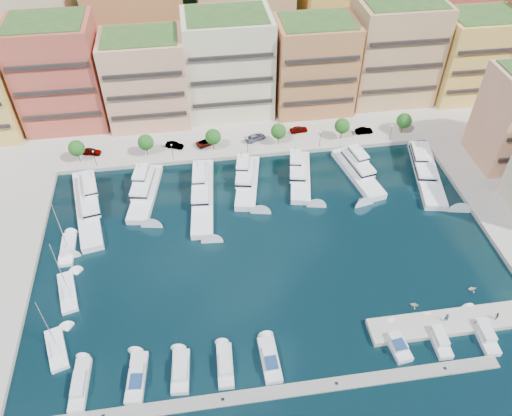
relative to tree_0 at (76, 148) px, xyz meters
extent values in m
plane|color=black|center=(40.00, -33.50, -4.74)|extent=(400.00, 400.00, 0.00)
cube|color=#9E998E|center=(40.00, 28.50, -4.74)|extent=(220.00, 64.00, 2.00)
cube|color=#1A3C18|center=(40.00, 76.50, -4.74)|extent=(240.00, 40.00, 58.00)
cube|color=gray|center=(37.00, -63.50, -4.74)|extent=(72.00, 2.20, 0.35)
cube|color=#9E998E|center=(70.00, -55.50, -4.74)|extent=(32.00, 5.00, 2.00)
cube|color=#B54F3C|center=(-4.00, 18.50, 9.26)|extent=(20.00, 16.00, 26.00)
cube|color=black|center=(-4.00, 10.25, 9.26)|extent=(18.40, 0.50, 0.90)
cube|color=#2B5120|center=(-4.00, 18.50, 22.66)|extent=(17.60, 14.08, 0.80)
cube|color=#DEA07C|center=(17.00, 16.50, 7.26)|extent=(20.00, 15.00, 22.00)
cube|color=black|center=(17.00, 8.75, 7.26)|extent=(18.40, 0.50, 0.90)
cube|color=#2B5120|center=(17.00, 16.50, 18.66)|extent=(17.60, 13.20, 0.80)
cube|color=beige|center=(38.00, 18.50, 8.76)|extent=(22.00, 16.00, 25.00)
cube|color=black|center=(38.00, 10.25, 8.76)|extent=(20.24, 0.50, 0.90)
cube|color=#2B5120|center=(38.00, 18.50, 21.66)|extent=(19.36, 14.08, 0.80)
cube|color=#BA6B45|center=(60.00, 16.50, 7.76)|extent=(20.00, 15.00, 23.00)
cube|color=black|center=(60.00, 8.75, 7.76)|extent=(18.40, 0.50, 0.90)
cube|color=#2B5120|center=(60.00, 16.50, 19.66)|extent=(17.60, 13.20, 0.80)
cube|color=tan|center=(82.00, 18.50, 9.26)|extent=(22.00, 16.00, 26.00)
cube|color=black|center=(82.00, 10.25, 9.26)|extent=(20.24, 0.50, 0.90)
cube|color=#2B5120|center=(82.00, 18.50, 22.66)|extent=(19.36, 14.08, 0.80)
cube|color=#E6AE54|center=(104.00, 16.50, 7.26)|extent=(20.00, 15.00, 22.00)
cube|color=black|center=(104.00, 8.75, 7.26)|extent=(18.40, 0.50, 0.90)
cube|color=#2B5120|center=(104.00, 16.50, 18.66)|extent=(17.60, 13.20, 0.80)
cube|color=beige|center=(-15.00, 40.50, 11.26)|extent=(26.00, 18.00, 30.00)
cube|color=#BA6B45|center=(15.00, 40.50, 11.26)|extent=(26.00, 18.00, 30.00)
cube|color=tan|center=(45.00, 40.50, 11.26)|extent=(26.00, 18.00, 30.00)
cube|color=#E6AE54|center=(75.00, 40.50, 11.26)|extent=(26.00, 18.00, 30.00)
cube|color=#B54F3C|center=(105.00, 40.50, 11.26)|extent=(26.00, 18.00, 30.00)
cylinder|color=#473323|center=(0.00, 0.00, -2.24)|extent=(0.24, 0.24, 3.00)
sphere|color=#1D4714|center=(0.00, 0.00, 0.01)|extent=(3.80, 3.80, 3.80)
cylinder|color=#473323|center=(16.00, 0.00, -2.24)|extent=(0.24, 0.24, 3.00)
sphere|color=#1D4714|center=(16.00, 0.00, 0.01)|extent=(3.80, 3.80, 3.80)
cylinder|color=#473323|center=(32.00, 0.00, -2.24)|extent=(0.24, 0.24, 3.00)
sphere|color=#1D4714|center=(32.00, 0.00, 0.01)|extent=(3.80, 3.80, 3.80)
cylinder|color=#473323|center=(48.00, 0.00, -2.24)|extent=(0.24, 0.24, 3.00)
sphere|color=#1D4714|center=(48.00, 0.00, 0.01)|extent=(3.80, 3.80, 3.80)
cylinder|color=#473323|center=(64.00, 0.00, -2.24)|extent=(0.24, 0.24, 3.00)
sphere|color=#1D4714|center=(64.00, 0.00, 0.01)|extent=(3.80, 3.80, 3.80)
cylinder|color=#473323|center=(80.00, 0.00, -2.24)|extent=(0.24, 0.24, 3.00)
sphere|color=#1D4714|center=(80.00, 0.00, 0.01)|extent=(3.80, 3.80, 3.80)
cylinder|color=black|center=(4.00, -2.30, -1.74)|extent=(0.10, 0.10, 4.00)
sphere|color=#FFF2CC|center=(4.00, -2.30, 0.31)|extent=(0.30, 0.30, 0.30)
cylinder|color=black|center=(22.00, -2.30, -1.74)|extent=(0.10, 0.10, 4.00)
sphere|color=#FFF2CC|center=(22.00, -2.30, 0.31)|extent=(0.30, 0.30, 0.30)
cylinder|color=black|center=(40.00, -2.30, -1.74)|extent=(0.10, 0.10, 4.00)
sphere|color=#FFF2CC|center=(40.00, -2.30, 0.31)|extent=(0.30, 0.30, 0.30)
cylinder|color=black|center=(58.00, -2.30, -1.74)|extent=(0.10, 0.10, 4.00)
sphere|color=#FFF2CC|center=(58.00, -2.30, 0.31)|extent=(0.30, 0.30, 0.30)
cylinder|color=black|center=(76.00, -2.30, -1.74)|extent=(0.10, 0.10, 4.00)
sphere|color=#FFF2CC|center=(76.00, -2.30, 0.31)|extent=(0.30, 0.30, 0.30)
cube|color=white|center=(3.22, -17.04, -4.39)|extent=(8.87, 25.44, 2.30)
cube|color=white|center=(3.22, -14.53, -2.34)|extent=(6.02, 14.21, 1.80)
cube|color=black|center=(3.22, -14.53, -2.34)|extent=(6.09, 14.28, 0.55)
cube|color=white|center=(3.22, -12.53, -0.74)|extent=(3.93, 7.87, 1.40)
cylinder|color=#B2B2B7|center=(3.22, -11.02, 0.86)|extent=(0.14, 0.14, 1.80)
cube|color=white|center=(15.53, -13.83, -4.39)|extent=(7.83, 19.19, 2.30)
cube|color=white|center=(15.53, -11.97, -2.34)|extent=(5.53, 10.77, 1.80)
cube|color=black|center=(15.53, -11.97, -2.34)|extent=(5.60, 10.84, 0.55)
cube|color=white|center=(15.53, -10.47, -0.74)|extent=(3.71, 6.00, 1.40)
cylinder|color=#B2B2B7|center=(15.53, -9.35, 0.86)|extent=(0.14, 0.14, 1.80)
cube|color=black|center=(15.53, -13.83, -4.84)|extent=(7.89, 19.25, 0.35)
cube|color=white|center=(28.12, -16.84, -4.39)|extent=(6.54, 24.98, 2.30)
cube|color=white|center=(28.12, -14.38, -2.34)|extent=(4.81, 13.84, 1.80)
cube|color=black|center=(28.12, -14.38, -2.34)|extent=(4.87, 13.90, 0.55)
cube|color=white|center=(28.12, -12.40, -0.74)|extent=(3.31, 7.61, 1.40)
cylinder|color=#B2B2B7|center=(28.12, -10.92, 0.86)|extent=(0.14, 0.14, 1.80)
cube|color=white|center=(38.53, -13.43, -4.39)|extent=(7.91, 18.38, 2.30)
cube|color=white|center=(38.53, -11.64, -2.34)|extent=(5.53, 10.35, 1.80)
cube|color=black|center=(38.53, -11.64, -2.34)|extent=(5.60, 10.42, 0.55)
cube|color=white|center=(38.53, -10.21, -0.74)|extent=(3.68, 5.78, 1.40)
cylinder|color=#B2B2B7|center=(38.53, -9.14, 0.86)|extent=(0.14, 0.14, 1.80)
cube|color=white|center=(50.85, -13.30, -4.39)|extent=(7.73, 18.10, 2.30)
cube|color=white|center=(50.85, -11.54, -2.34)|extent=(5.39, 10.19, 1.80)
cube|color=black|center=(50.85, -11.54, -2.34)|extent=(5.46, 10.26, 0.55)
cube|color=white|center=(50.85, -10.13, -0.74)|extent=(3.58, 5.69, 1.40)
cylinder|color=#B2B2B7|center=(50.85, -9.08, 0.86)|extent=(0.14, 0.14, 1.80)
cube|color=black|center=(50.85, -13.30, -4.84)|extent=(7.79, 18.16, 0.35)
cube|color=white|center=(64.42, -13.85, -4.39)|extent=(8.07, 19.22, 2.30)
cube|color=white|center=(64.42, -11.98, -2.34)|extent=(5.63, 10.81, 1.80)
cube|color=black|center=(64.42, -11.98, -2.34)|extent=(5.70, 10.88, 0.55)
cube|color=white|center=(64.42, -10.48, -0.74)|extent=(3.75, 6.03, 1.40)
cylinder|color=#B2B2B7|center=(64.42, -9.36, 0.86)|extent=(0.14, 0.14, 1.80)
cube|color=white|center=(80.18, -16.32, -4.39)|extent=(9.64, 24.13, 2.30)
cube|color=white|center=(80.18, -13.95, -2.34)|extent=(6.59, 13.54, 1.80)
cube|color=black|center=(80.18, -13.95, -2.34)|extent=(6.66, 13.62, 0.55)
cube|color=white|center=(80.18, -12.06, -0.74)|extent=(4.32, 7.54, 1.40)
cylinder|color=#B2B2B7|center=(80.18, -10.65, 0.86)|extent=(0.14, 0.14, 1.80)
cube|color=silver|center=(6.09, -58.00, -4.49)|extent=(2.83, 9.08, 1.40)
cube|color=silver|center=(6.09, -58.45, -3.19)|extent=(2.09, 4.39, 1.10)
cube|color=black|center=(6.09, -56.65, -3.44)|extent=(1.76, 0.18, 0.55)
cube|color=silver|center=(14.84, -58.00, -4.49)|extent=(3.58, 8.90, 1.40)
cube|color=silver|center=(14.84, -58.43, -3.19)|extent=(2.53, 4.36, 1.10)
cube|color=black|center=(14.84, -56.70, -3.44)|extent=(1.96, 0.30, 0.55)
cube|color=navy|center=(14.84, -59.56, -2.59)|extent=(2.16, 2.78, 0.12)
cube|color=silver|center=(21.77, -58.00, -4.49)|extent=(3.31, 7.73, 1.40)
cube|color=silver|center=(21.77, -58.38, -3.19)|extent=(2.41, 3.77, 1.10)
cube|color=black|center=(21.77, -56.87, -3.44)|extent=(1.99, 0.25, 0.55)
cube|color=silver|center=(28.93, -58.00, -4.49)|extent=(2.82, 7.86, 1.40)
cube|color=silver|center=(28.93, -58.39, -3.19)|extent=(2.11, 3.81, 1.10)
cube|color=black|center=(28.93, -56.83, -3.44)|extent=(1.81, 0.17, 0.55)
cube|color=silver|center=(36.25, -58.00, -4.49)|extent=(3.01, 8.30, 1.40)
cube|color=silver|center=(36.25, -58.41, -3.19)|extent=(2.29, 4.00, 1.10)
cube|color=black|center=(36.25, -56.76, -3.44)|extent=(2.03, 0.15, 0.55)
cube|color=navy|center=(36.25, -59.48, -2.59)|extent=(2.03, 2.52, 0.12)
cube|color=silver|center=(57.74, -58.00, -4.49)|extent=(3.53, 7.49, 1.40)
cube|color=silver|center=(57.74, -58.36, -3.19)|extent=(2.50, 3.69, 1.10)
cube|color=black|center=(57.74, -56.92, -3.44)|extent=(1.95, 0.33, 0.55)
cube|color=navy|center=(57.74, -59.30, -2.59)|extent=(2.14, 2.37, 0.12)
cube|color=silver|center=(65.07, -58.00, -4.49)|extent=(2.60, 8.01, 1.40)
cube|color=silver|center=(65.07, -58.40, -3.19)|extent=(1.97, 3.86, 1.10)
cube|color=black|center=(65.07, -56.81, -3.44)|extent=(1.73, 0.14, 0.55)
cube|color=silver|center=(73.18, -58.00, -4.49)|extent=(3.08, 9.29, 1.40)
cube|color=silver|center=(73.18, -58.46, -3.19)|extent=(2.25, 4.50, 1.10)
cube|color=black|center=(73.18, -56.63, -3.44)|extent=(1.84, 0.21, 0.55)
cube|color=white|center=(0.43, -28.22, -4.54)|extent=(2.84, 8.68, 1.20)
cube|color=white|center=(0.43, -29.09, -3.64)|extent=(1.65, 2.19, 0.60)
cylinder|color=#B2B2B7|center=(0.43, -27.79, 2.06)|extent=(0.14, 0.14, 12.00)
cylinder|color=#B2B2B7|center=(0.43, -29.52, -2.94)|extent=(0.16, 3.89, 0.10)
cube|color=white|center=(1.77, -39.09, -4.54)|extent=(4.88, 9.83, 1.20)
cube|color=white|center=(1.77, -40.03, -3.64)|extent=(2.17, 2.68, 0.60)
cylinder|color=#B2B2B7|center=(1.77, -38.61, 2.06)|extent=(0.14, 0.14, 12.00)
cylinder|color=#B2B2B7|center=(1.77, -40.50, -2.94)|extent=(1.06, 4.16, 0.10)
cube|color=white|center=(1.49, -50.94, -4.54)|extent=(5.04, 8.73, 1.20)
cube|color=white|center=(1.49, -51.76, -3.64)|extent=(2.20, 2.46, 0.60)
cylinder|color=#B2B2B7|center=(1.49, -50.52, 2.06)|extent=(0.14, 0.14, 12.00)
cylinder|color=#B2B2B7|center=(1.49, -52.18, -2.94)|extent=(1.16, 3.60, 0.10)
imported|color=#C7B498|center=(63.73, -50.98, -4.31)|extent=(2.03, 1.90, 0.87)
imported|color=beige|center=(75.62, -49.09, -4.31)|extent=(1.68, 1.46, 0.86)
imported|color=gray|center=(2.51, 2.41, -2.96)|extent=(4.92, 2.90, 1.57)
imported|color=gray|center=(22.50, 2.12, -3.02)|extent=(4.61, 3.08, 1.44)
imported|color=gray|center=(30.29, 2.23, -3.05)|extent=(5.49, 3.96, 1.39)
imported|color=gray|center=(42.63, 2.47, -2.97)|extent=(5.78, 4.18, 1.55)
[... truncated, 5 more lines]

